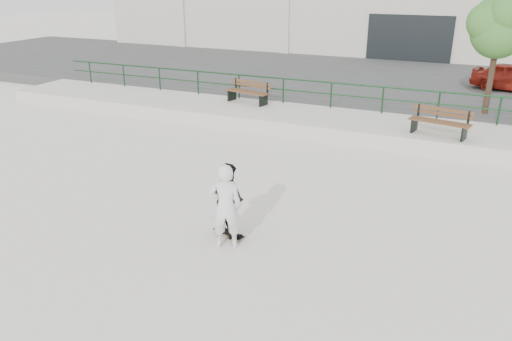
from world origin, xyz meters
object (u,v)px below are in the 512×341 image
at_px(bench_left, 248,92).
at_px(bench_right, 440,122).
at_px(skateboard, 229,233).
at_px(tree, 501,25).
at_px(seated_skater, 226,206).
at_px(standing_skater, 228,199).

bearing_deg(bench_left, bench_right, 0.60).
bearing_deg(bench_right, skateboard, -102.07).
height_order(tree, skateboard, tree).
relative_size(bench_left, skateboard, 2.49).
bearing_deg(seated_skater, tree, -134.06).
distance_m(skateboard, standing_skater, 0.84).
relative_size(bench_right, seated_skater, 1.07).
height_order(bench_left, tree, tree).
bearing_deg(bench_right, standing_skater, -102.07).
distance_m(standing_skater, seated_skater, 0.43).
xyz_separation_m(tree, seated_skater, (-4.82, -12.11, -2.80)).
xyz_separation_m(bench_left, tree, (8.94, 2.13, 2.79)).
bearing_deg(skateboard, bench_right, 82.72).
xyz_separation_m(tree, skateboard, (-4.97, -11.71, -3.66)).
xyz_separation_m(bench_left, bench_right, (7.57, -1.51, -0.00)).
relative_size(tree, seated_skater, 2.31).
height_order(tree, seated_skater, tree).
height_order(tree, standing_skater, tree).
relative_size(tree, skateboard, 5.36).
distance_m(bench_left, standing_skater, 10.37).
height_order(bench_left, bench_right, same).
xyz_separation_m(bench_right, seated_skater, (-3.45, -8.47, -0.01)).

